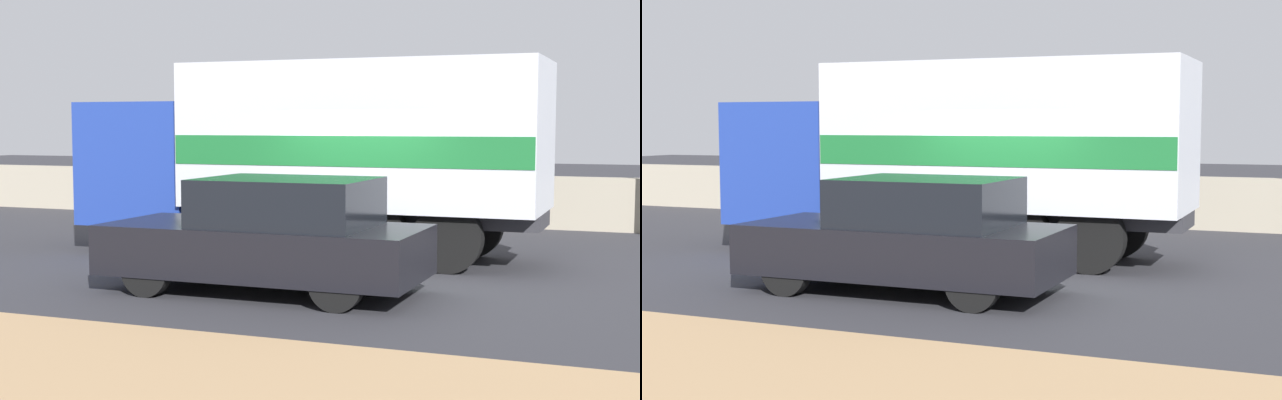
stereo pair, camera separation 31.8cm
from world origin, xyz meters
TOP-DOWN VIEW (x-y plane):
  - ground_plane at (0.00, 0.00)m, footprint 80.00×80.00m
  - dirt_shoulder_foreground at (0.00, -6.00)m, footprint 60.00×4.31m
  - stone_wall_backdrop at (0.00, 7.55)m, footprint 60.00×0.35m
  - box_truck at (-1.07, 1.95)m, footprint 8.10×2.32m
  - car_hatchback at (-0.51, -1.39)m, footprint 4.33×1.86m

SIDE VIEW (x-z plane):
  - ground_plane at x=0.00m, z-range 0.00..0.00m
  - dirt_shoulder_foreground at x=0.00m, z-range 0.00..0.04m
  - stone_wall_backdrop at x=0.00m, z-range 0.00..1.14m
  - car_hatchback at x=-0.51m, z-range -0.01..1.56m
  - box_truck at x=-1.07m, z-range 0.22..3.51m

